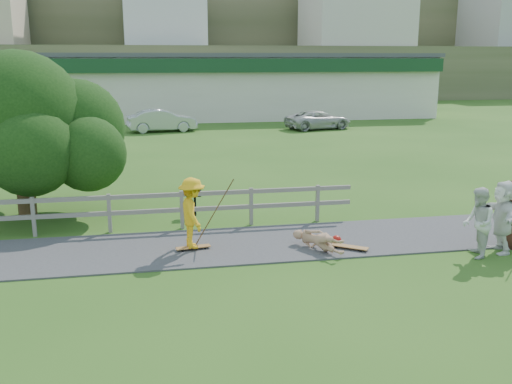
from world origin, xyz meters
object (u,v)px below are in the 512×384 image
at_px(skater_rider, 192,217).
at_px(spectator_d, 502,216).
at_px(spectator_a, 478,223).
at_px(tree, 21,143).
at_px(bbq, 195,203).
at_px(car_white, 318,120).
at_px(skater_fallen, 318,241).
at_px(car_silver, 162,120).

xyz_separation_m(skater_rider, spectator_d, (7.57, -1.49, 0.02)).
xyz_separation_m(spectator_a, tree, (-11.50, 5.97, 1.39)).
bearing_deg(spectator_d, spectator_a, -62.05).
bearing_deg(skater_rider, tree, 40.00).
bearing_deg(bbq, skater_rider, -95.00).
xyz_separation_m(spectator_a, car_white, (3.68, 25.40, -0.24)).
height_order(skater_fallen, spectator_d, spectator_d).
bearing_deg(skater_rider, spectator_a, -112.72).
distance_m(skater_rider, car_white, 25.86).
bearing_deg(spectator_a, skater_rider, -84.94).
bearing_deg(car_silver, tree, 158.92).
distance_m(skater_rider, spectator_a, 6.98).
distance_m(spectator_d, car_white, 25.32).
bearing_deg(tree, bbq, -10.42).
relative_size(skater_rider, bbq, 2.18).
xyz_separation_m(skater_rider, spectator_a, (6.76, -1.74, -0.02)).
height_order(skater_rider, car_silver, skater_rider).
xyz_separation_m(skater_rider, car_silver, (-0.07, 24.25, -0.15)).
bearing_deg(tree, spectator_d, -24.94).
distance_m(skater_fallen, car_silver, 25.07).
distance_m(spectator_d, car_silver, 26.85).
relative_size(car_silver, bbq, 5.46).
relative_size(skater_rider, car_white, 0.39).
distance_m(car_silver, bbq, 20.96).
distance_m(skater_fallen, tree, 9.42).
xyz_separation_m(car_white, bbq, (-10.11, -20.36, -0.22)).
relative_size(car_white, tree, 0.73).
height_order(car_silver, car_white, car_silver).
distance_m(spectator_a, bbq, 8.18).
relative_size(skater_rider, skater_fallen, 1.16).
bearing_deg(bbq, spectator_a, -37.35).
height_order(spectator_a, tree, tree).
xyz_separation_m(skater_fallen, bbq, (-2.76, 3.91, 0.13)).
distance_m(car_silver, car_white, 10.53).
relative_size(spectator_d, car_silver, 0.41).
relative_size(tree, bbq, 7.55).
height_order(skater_rider, spectator_a, skater_rider).
distance_m(skater_rider, skater_fallen, 3.21).
height_order(car_white, bbq, car_white).
bearing_deg(bbq, car_silver, 91.84).
height_order(spectator_a, bbq, spectator_a).
relative_size(spectator_d, bbq, 2.23).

